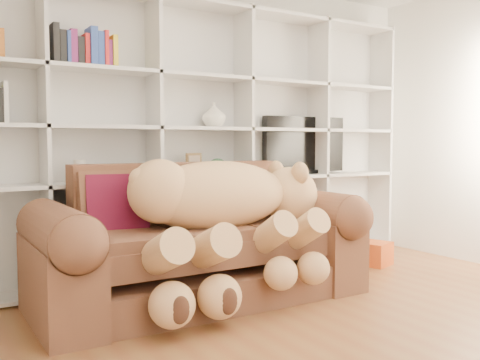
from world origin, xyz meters
TOP-DOWN VIEW (x-y plane):
  - wall_back at (0.00, 2.50)m, footprint 5.00×0.02m
  - bookshelf at (-0.24, 2.36)m, footprint 4.43×0.35m
  - sofa at (-0.36, 1.63)m, footprint 2.42×1.04m
  - teddy_bear at (-0.26, 1.43)m, footprint 1.72×0.96m
  - throw_pillow at (-0.94, 1.80)m, footprint 0.46×0.30m
  - gift_box at (1.59, 1.75)m, footprint 0.34×0.33m
  - tv at (1.19, 2.35)m, footprint 0.96×0.18m
  - picture_frame at (-0.07, 2.30)m, footprint 0.17×0.06m
  - green_vase at (0.17, 2.30)m, footprint 0.17×0.17m
  - figurine_tall at (-1.06, 2.30)m, footprint 0.09×0.09m
  - figurine_short at (-0.81, 2.30)m, footprint 0.09×0.09m
  - snow_globe at (-0.69, 2.30)m, footprint 0.11×0.11m
  - shelf_vase at (0.13, 2.30)m, footprint 0.24×0.24m

SIDE VIEW (x-z plane):
  - gift_box at x=1.59m, z-range 0.00..0.22m
  - sofa at x=-0.36m, z-range -0.12..0.89m
  - teddy_bear at x=-0.26m, z-range 0.20..1.19m
  - throw_pillow at x=-0.94m, z-range 0.51..0.95m
  - snow_globe at x=-0.69m, z-range 0.87..0.98m
  - figurine_short at x=-0.81m, z-range 0.86..1.00m
  - green_vase at x=0.17m, z-range 0.86..1.04m
  - figurine_tall at x=-1.06m, z-range 0.86..1.04m
  - picture_frame at x=-0.07m, z-range 0.88..1.08m
  - tv at x=1.19m, z-range 0.86..1.43m
  - bookshelf at x=-0.24m, z-range 0.11..2.51m
  - wall_back at x=0.00m, z-range 0.00..2.70m
  - shelf_vase at x=0.13m, z-range 1.31..1.53m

